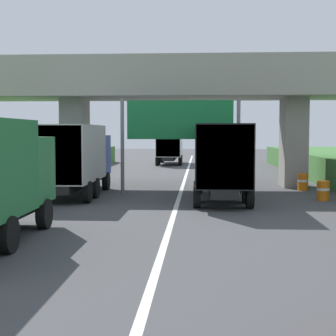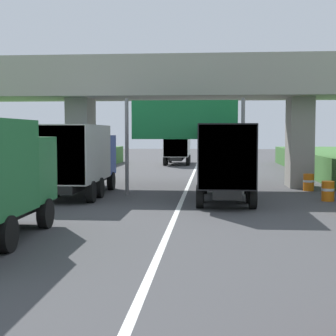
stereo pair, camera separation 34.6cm
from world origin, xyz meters
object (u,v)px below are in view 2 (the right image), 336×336
(truck_blue, at_px, (80,156))
(construction_barrel_5, at_px, (309,182))
(construction_barrel_4, at_px, (328,191))
(overhead_highway_sign, at_px, (184,125))
(truck_white, at_px, (178,145))
(truck_black, at_px, (225,158))

(truck_blue, height_order, construction_barrel_5, truck_blue)
(truck_blue, relative_size, construction_barrel_4, 8.11)
(overhead_highway_sign, xyz_separation_m, truck_blue, (-5.01, -0.81, -1.52))
(truck_blue, relative_size, truck_white, 1.00)
(construction_barrel_4, relative_size, construction_barrel_5, 1.00)
(overhead_highway_sign, bearing_deg, truck_blue, -170.82)
(overhead_highway_sign, bearing_deg, truck_black, -46.26)
(truck_black, bearing_deg, overhead_highway_sign, 133.74)
(truck_blue, relative_size, construction_barrel_5, 8.11)
(truck_blue, xyz_separation_m, construction_barrel_5, (11.50, 3.27, -1.47))
(truck_white, bearing_deg, construction_barrel_5, -69.49)
(construction_barrel_5, bearing_deg, construction_barrel_4, -88.82)
(truck_black, height_order, construction_barrel_5, truck_black)
(truck_blue, distance_m, construction_barrel_4, 11.71)
(overhead_highway_sign, relative_size, truck_black, 0.81)
(construction_barrel_4, bearing_deg, truck_white, 107.72)
(truck_black, distance_m, truck_blue, 7.06)
(truck_black, xyz_separation_m, truck_white, (-3.85, 26.94, 0.00))
(overhead_highway_sign, distance_m, construction_barrel_5, 7.55)
(construction_barrel_4, height_order, construction_barrel_5, same)
(truck_blue, distance_m, construction_barrel_5, 12.04)
(truck_black, distance_m, truck_white, 27.21)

